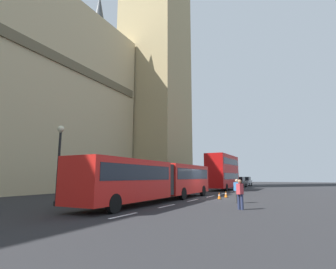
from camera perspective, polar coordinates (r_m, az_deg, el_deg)
The scene contains 12 objects.
ground_plane at distance 24.15m, azimuth 8.21°, elevation -13.60°, with size 160.00×160.00×0.00m, color #262628.
lane_centre_marking at distance 25.63m, azimuth 9.35°, elevation -13.31°, with size 29.80×0.16×0.01m.
articulated_bus at distance 20.19m, azimuth -2.07°, elevation -9.59°, with size 16.81×2.54×2.90m.
double_decker_bus at distance 38.09m, azimuth 12.00°, elevation -7.81°, with size 9.40×2.54×4.90m.
sedan_lead at distance 49.08m, azimuth 15.47°, elevation -10.07°, with size 4.40×1.86×1.85m.
sedan_trailing at distance 55.91m, azimuth 16.79°, elevation -9.88°, with size 4.40×1.86×1.85m.
traffic_cone_west at distance 22.58m, azimuth 11.23°, elevation -13.10°, with size 0.36×0.36×0.58m.
traffic_cone_middle at distance 24.55m, azimuth 12.65°, elevation -12.74°, with size 0.36×0.36×0.58m.
traffic_cone_east at distance 28.98m, azimuth 15.91°, elevation -12.05°, with size 0.36×0.36×0.58m.
street_lamp at distance 18.70m, azimuth -22.91°, elevation -4.87°, with size 0.44×0.44×5.27m.
pedestrian_near_cones at distance 15.77m, azimuth 15.59°, elevation -12.36°, with size 0.46×0.36×1.69m.
pedestrian_by_kerb at distance 19.55m, azimuth 14.97°, elevation -11.73°, with size 0.39×0.46×1.69m.
Camera 1 is at (-22.82, -7.69, 1.84)m, focal length 27.67 mm.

